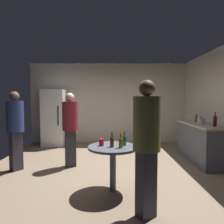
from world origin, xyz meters
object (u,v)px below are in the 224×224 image
at_px(wine_bottle_on_counter, 215,121).
at_px(plastic_cup_red, 102,142).
at_px(beer_bottle_brown, 112,142).
at_px(beer_bottle_green, 125,140).
at_px(person_in_navy_shirt, 16,125).
at_px(person_in_olive_shirt, 147,138).
at_px(refrigerator, 55,118).
at_px(beer_bottle_on_counter, 197,119).
at_px(kettle, 201,121).
at_px(foreground_table, 113,153).
at_px(beer_bottle_amber, 121,142).
at_px(person_in_maroon_shirt, 71,124).

height_order(wine_bottle_on_counter, plastic_cup_red, wine_bottle_on_counter).
relative_size(wine_bottle_on_counter, beer_bottle_brown, 1.35).
xyz_separation_m(beer_bottle_green, person_in_navy_shirt, (-2.21, 0.92, 0.14)).
bearing_deg(person_in_olive_shirt, refrigerator, -1.34).
relative_size(refrigerator, person_in_navy_shirt, 1.09).
height_order(plastic_cup_red, person_in_navy_shirt, person_in_navy_shirt).
xyz_separation_m(beer_bottle_on_counter, person_in_olive_shirt, (-1.76, -2.73, 0.03)).
relative_size(refrigerator, wine_bottle_on_counter, 5.81).
distance_m(beer_bottle_on_counter, plastic_cup_red, 3.08).
bearing_deg(kettle, person_in_olive_shirt, -126.43).
relative_size(beer_bottle_brown, beer_bottle_green, 1.00).
xyz_separation_m(foreground_table, beer_bottle_amber, (0.12, -0.11, 0.19)).
distance_m(beer_bottle_amber, beer_bottle_brown, 0.15).
xyz_separation_m(kettle, beer_bottle_amber, (-1.98, -1.69, -0.15)).
height_order(foreground_table, plastic_cup_red, plastic_cup_red).
xyz_separation_m(wine_bottle_on_counter, foreground_table, (-2.20, -1.12, -0.39)).
bearing_deg(foreground_table, beer_bottle_brown, -107.33).
bearing_deg(beer_bottle_green, person_in_maroon_shirt, 134.07).
distance_m(kettle, person_in_maroon_shirt, 3.06).
relative_size(foreground_table, person_in_navy_shirt, 0.49).
relative_size(beer_bottle_on_counter, foreground_table, 0.29).
bearing_deg(wine_bottle_on_counter, person_in_navy_shirt, -177.92).
xyz_separation_m(wine_bottle_on_counter, beer_bottle_brown, (-2.22, -1.17, -0.20)).
height_order(beer_bottle_on_counter, person_in_maroon_shirt, person_in_maroon_shirt).
distance_m(plastic_cup_red, person_in_olive_shirt, 0.99).
xyz_separation_m(kettle, foreground_table, (-2.10, -1.58, -0.34)).
xyz_separation_m(foreground_table, beer_bottle_brown, (-0.02, -0.05, 0.19)).
bearing_deg(person_in_maroon_shirt, wine_bottle_on_counter, 66.51).
xyz_separation_m(kettle, beer_bottle_green, (-1.91, -1.53, -0.15)).
xyz_separation_m(beer_bottle_amber, plastic_cup_red, (-0.31, 0.16, -0.03)).
bearing_deg(beer_bottle_brown, wine_bottle_on_counter, 27.88).
bearing_deg(refrigerator, beer_bottle_on_counter, -17.41).
bearing_deg(plastic_cup_red, refrigerator, 117.53).
bearing_deg(beer_bottle_brown, person_in_navy_shirt, 153.07).
bearing_deg(person_in_maroon_shirt, person_in_navy_shirt, -99.39).
distance_m(refrigerator, plastic_cup_red, 3.66).
relative_size(beer_bottle_green, person_in_maroon_shirt, 0.14).
bearing_deg(person_in_navy_shirt, refrigerator, 123.79).
relative_size(beer_bottle_amber, plastic_cup_red, 2.09).
bearing_deg(plastic_cup_red, kettle, 33.82).
bearing_deg(foreground_table, beer_bottle_on_counter, 42.87).
bearing_deg(plastic_cup_red, beer_bottle_on_counter, 39.86).
relative_size(beer_bottle_amber, person_in_olive_shirt, 0.13).
xyz_separation_m(beer_bottle_green, plastic_cup_red, (-0.37, -0.01, -0.03)).
relative_size(beer_bottle_on_counter, beer_bottle_brown, 1.00).
distance_m(wine_bottle_on_counter, person_in_maroon_shirt, 3.14).
xyz_separation_m(foreground_table, plastic_cup_red, (-0.18, 0.05, 0.16)).
bearing_deg(beer_bottle_green, kettle, 38.55).
xyz_separation_m(beer_bottle_on_counter, person_in_maroon_shirt, (-3.11, -0.81, -0.03)).
xyz_separation_m(foreground_table, person_in_olive_shirt, (0.41, -0.70, 0.38)).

